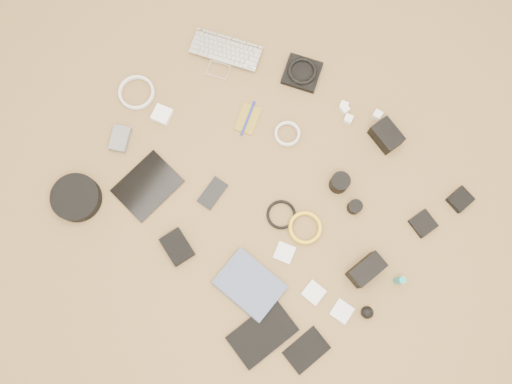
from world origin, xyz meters
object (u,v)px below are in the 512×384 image
Objects in this scene: dslr_camera at (386,136)px; phone at (213,193)px; laptop at (223,60)px; paperback at (235,303)px; tablet at (148,186)px; headphone_case at (76,198)px.

dslr_camera reaches higher than phone.
laptop reaches higher than phone.
paperback is at bearing -42.67° from phone.
paperback reaches higher than tablet.
paperback is (0.32, -0.29, 0.01)m from phone.
tablet is 1.01× the size of paperback.
phone is at bearing 38.09° from headphone_case.
paperback is (0.75, 0.04, -0.01)m from headphone_case.
dslr_camera is 0.51× the size of tablet.
tablet is at bearing -100.59° from laptop.
dslr_camera is 0.90m from paperback.
headphone_case reaches higher than tablet.
dslr_camera is 0.52× the size of paperback.
phone is at bearing 38.06° from tablet.
laptop is 0.82m from headphone_case.
headphone_case is (-0.85, -0.93, -0.01)m from dslr_camera.
laptop and paperback have the same top height.
headphone_case reaches higher than paperback.
paperback is (0.63, -0.78, 0.00)m from laptop.
laptop is at bearing 106.19° from tablet.
headphone_case reaches higher than laptop.
paperback is at bearing 2.81° from headphone_case.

